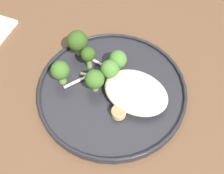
# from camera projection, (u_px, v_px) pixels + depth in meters

# --- Properties ---
(wooden_dining_table) EXTENTS (1.40, 1.00, 0.74)m
(wooden_dining_table) POSITION_uv_depth(u_px,v_px,m) (113.00, 97.00, 0.66)
(wooden_dining_table) COLOR brown
(wooden_dining_table) RESTS_ON ground
(dinner_plate) EXTENTS (0.29, 0.29, 0.02)m
(dinner_plate) POSITION_uv_depth(u_px,v_px,m) (112.00, 90.00, 0.57)
(dinner_plate) COLOR #232328
(dinner_plate) RESTS_ON wooden_dining_table
(noodle_bed) EXTENTS (0.13, 0.09, 0.03)m
(noodle_bed) POSITION_uv_depth(u_px,v_px,m) (136.00, 92.00, 0.55)
(noodle_bed) COLOR beige
(noodle_bed) RESTS_ON dinner_plate
(seared_scallop_left_edge) EXTENTS (0.03, 0.03, 0.01)m
(seared_scallop_left_edge) POSITION_uv_depth(u_px,v_px,m) (115.00, 88.00, 0.56)
(seared_scallop_left_edge) COLOR #DBB77A
(seared_scallop_left_edge) RESTS_ON dinner_plate
(seared_scallop_half_hidden) EXTENTS (0.03, 0.03, 0.02)m
(seared_scallop_half_hidden) POSITION_uv_depth(u_px,v_px,m) (119.00, 112.00, 0.53)
(seared_scallop_half_hidden) COLOR #DBB77A
(seared_scallop_half_hidden) RESTS_ON dinner_plate
(seared_scallop_right_edge) EXTENTS (0.03, 0.03, 0.02)m
(seared_scallop_right_edge) POSITION_uv_depth(u_px,v_px,m) (139.00, 88.00, 0.56)
(seared_scallop_right_edge) COLOR #DBB77A
(seared_scallop_right_edge) RESTS_ON dinner_plate
(seared_scallop_tiny_bay) EXTENTS (0.03, 0.03, 0.01)m
(seared_scallop_tiny_bay) POSITION_uv_depth(u_px,v_px,m) (151.00, 101.00, 0.54)
(seared_scallop_tiny_bay) COLOR #DBB77A
(seared_scallop_tiny_bay) RESTS_ON dinner_plate
(broccoli_floret_split_head) EXTENTS (0.04, 0.04, 0.06)m
(broccoli_floret_split_head) POSITION_uv_depth(u_px,v_px,m) (77.00, 41.00, 0.59)
(broccoli_floret_split_head) COLOR #89A356
(broccoli_floret_split_head) RESTS_ON dinner_plate
(broccoli_floret_small_sprig) EXTENTS (0.03, 0.03, 0.05)m
(broccoli_floret_small_sprig) POSITION_uv_depth(u_px,v_px,m) (88.00, 55.00, 0.57)
(broccoli_floret_small_sprig) COLOR #89A356
(broccoli_floret_small_sprig) RESTS_ON dinner_plate
(broccoli_floret_beside_noodles) EXTENTS (0.04, 0.04, 0.05)m
(broccoli_floret_beside_noodles) POSITION_uv_depth(u_px,v_px,m) (116.00, 59.00, 0.57)
(broccoli_floret_beside_noodles) COLOR #89A356
(broccoli_floret_beside_noodles) RESTS_ON dinner_plate
(broccoli_floret_center_pile) EXTENTS (0.04, 0.04, 0.05)m
(broccoli_floret_center_pile) POSITION_uv_depth(u_px,v_px,m) (60.00, 71.00, 0.55)
(broccoli_floret_center_pile) COLOR #7A994C
(broccoli_floret_center_pile) RESTS_ON dinner_plate
(broccoli_floret_front_edge) EXTENTS (0.04, 0.04, 0.05)m
(broccoli_floret_front_edge) POSITION_uv_depth(u_px,v_px,m) (108.00, 68.00, 0.56)
(broccoli_floret_front_edge) COLOR #7A994C
(broccoli_floret_front_edge) RESTS_ON dinner_plate
(broccoli_floret_rear_charred) EXTENTS (0.04, 0.04, 0.05)m
(broccoli_floret_rear_charred) POSITION_uv_depth(u_px,v_px,m) (95.00, 80.00, 0.54)
(broccoli_floret_rear_charred) COLOR #7A994C
(broccoli_floret_rear_charred) RESTS_ON dinner_plate
(onion_sliver_curled_piece) EXTENTS (0.04, 0.02, 0.00)m
(onion_sliver_curled_piece) POSITION_uv_depth(u_px,v_px,m) (90.00, 75.00, 0.58)
(onion_sliver_curled_piece) COLOR silver
(onion_sliver_curled_piece) RESTS_ON dinner_plate
(onion_sliver_long_sliver) EXTENTS (0.05, 0.01, 0.00)m
(onion_sliver_long_sliver) POSITION_uv_depth(u_px,v_px,m) (100.00, 64.00, 0.60)
(onion_sliver_long_sliver) COLOR silver
(onion_sliver_long_sliver) RESTS_ON dinner_plate
(onion_sliver_pale_crescent) EXTENTS (0.03, 0.05, 0.00)m
(onion_sliver_pale_crescent) POSITION_uv_depth(u_px,v_px,m) (77.00, 81.00, 0.57)
(onion_sliver_pale_crescent) COLOR silver
(onion_sliver_pale_crescent) RESTS_ON dinner_plate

